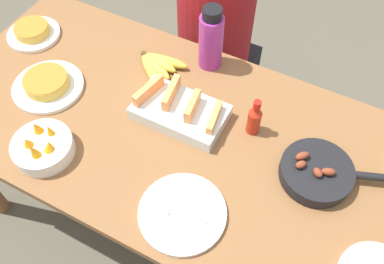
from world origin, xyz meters
name	(u,v)px	position (x,y,z in m)	size (l,w,h in m)	color
ground_plane	(192,224)	(0.00, 0.00, 0.00)	(14.00, 14.00, 0.00)	#565142
dining_table	(192,152)	(0.00, 0.00, 0.65)	(1.88, 0.84, 0.74)	brown
banana_bunch	(157,65)	(-0.26, 0.22, 0.76)	(0.20, 0.18, 0.04)	gold
melon_tray	(180,110)	(-0.08, 0.06, 0.78)	(0.32, 0.19, 0.10)	silver
skillet	(317,172)	(0.42, 0.04, 0.77)	(0.35, 0.23, 0.08)	black
frittata_plate_center	(47,84)	(-0.57, -0.05, 0.77)	(0.26, 0.26, 0.06)	silver
frittata_plate_side	(33,32)	(-0.81, 0.15, 0.76)	(0.21, 0.21, 0.05)	silver
empty_plate_near_front	(182,213)	(0.10, -0.26, 0.75)	(0.26, 0.26, 0.02)	silver
fruit_bowl_citrus	(43,147)	(-0.40, -0.28, 0.78)	(0.20, 0.20, 0.11)	silver
water_bottle	(211,39)	(-0.10, 0.34, 0.86)	(0.09, 0.09, 0.26)	#992D89
hot_sauce_bottle	(254,118)	(0.17, 0.12, 0.81)	(0.05, 0.05, 0.15)	#B72814
person_figure	(214,47)	(-0.23, 0.68, 0.49)	(0.39, 0.39, 1.19)	black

